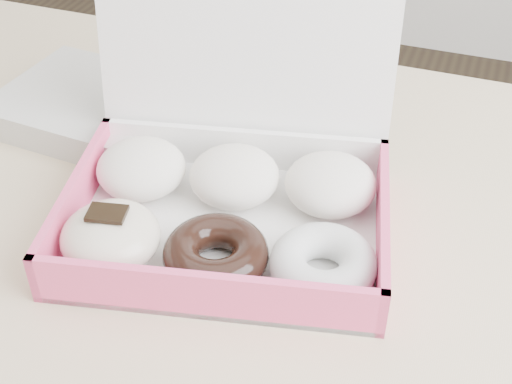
% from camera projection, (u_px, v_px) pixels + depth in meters
% --- Properties ---
extents(table, '(1.20, 0.80, 0.75)m').
position_uv_depth(table, '(199.00, 255.00, 0.85)').
color(table, '#D3BA8B').
rests_on(table, ground).
extents(donut_box, '(0.38, 0.35, 0.24)m').
position_uv_depth(donut_box, '(225.00, 194.00, 0.75)').
color(donut_box, white).
rests_on(donut_box, table).
extents(newspapers, '(0.25, 0.21, 0.04)m').
position_uv_depth(newspapers, '(97.00, 107.00, 0.92)').
color(newspapers, silver).
rests_on(newspapers, table).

